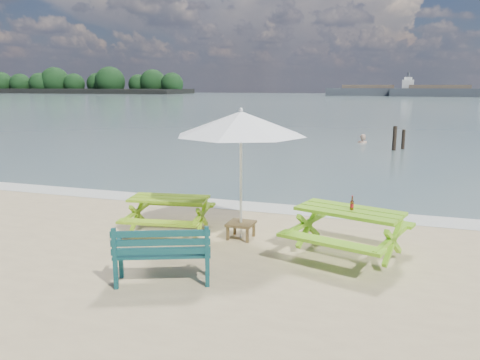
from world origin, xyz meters
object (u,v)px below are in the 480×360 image
(picnic_table_right, at_px, (348,234))
(patio_umbrella, at_px, (241,123))
(picnic_table_left, at_px, (169,216))
(beer_bottle, at_px, (352,205))
(park_bench, at_px, (163,265))
(swimmer, at_px, (362,151))
(side_table, at_px, (241,230))

(picnic_table_right, height_order, patio_umbrella, patio_umbrella)
(picnic_table_left, bearing_deg, beer_bottle, -3.89)
(picnic_table_right, distance_m, park_bench, 3.27)
(picnic_table_right, bearing_deg, swimmer, 92.65)
(park_bench, distance_m, swimmer, 19.21)
(picnic_table_right, distance_m, beer_bottle, 0.52)
(side_table, relative_size, beer_bottle, 2.08)
(beer_bottle, bearing_deg, park_bench, -142.88)
(beer_bottle, xyz_separation_m, swimmer, (-0.83, 17.13, -1.35))
(picnic_table_left, relative_size, swimmer, 1.12)
(picnic_table_left, bearing_deg, side_table, 4.14)
(side_table, height_order, swimmer, swimmer)
(picnic_table_right, bearing_deg, park_bench, -142.32)
(beer_bottle, relative_size, swimmer, 0.14)
(picnic_table_right, relative_size, swimmer, 1.39)
(patio_umbrella, distance_m, beer_bottle, 2.53)
(picnic_table_left, xyz_separation_m, park_bench, (0.99, -2.23, -0.08))
(picnic_table_right, xyz_separation_m, side_table, (-2.09, 0.34, -0.24))
(picnic_table_right, bearing_deg, side_table, 170.73)
(picnic_table_right, bearing_deg, picnic_table_left, 176.28)
(picnic_table_left, bearing_deg, park_bench, -65.98)
(swimmer, bearing_deg, picnic_table_left, -99.39)
(swimmer, bearing_deg, park_bench, -95.37)
(park_bench, bearing_deg, swimmer, 84.63)
(picnic_table_left, xyz_separation_m, side_table, (1.49, 0.11, -0.19))
(patio_umbrella, distance_m, swimmer, 17.04)
(picnic_table_left, relative_size, patio_umbrella, 0.75)
(picnic_table_left, distance_m, picnic_table_right, 3.59)
(park_bench, bearing_deg, side_table, 78.00)
(park_bench, relative_size, side_table, 2.95)
(patio_umbrella, bearing_deg, swimmer, 85.57)
(side_table, relative_size, patio_umbrella, 0.20)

